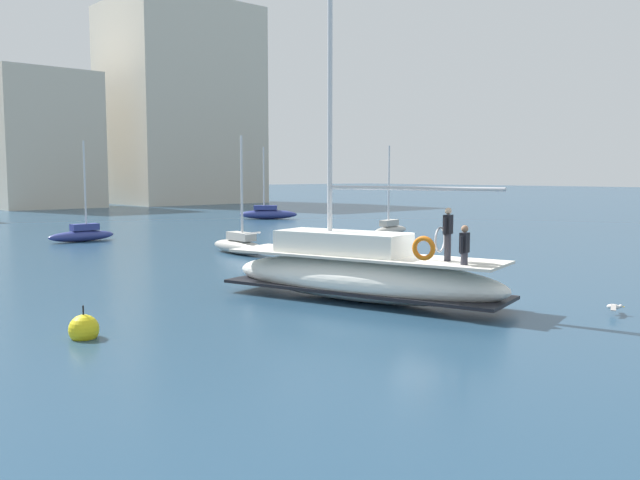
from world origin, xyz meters
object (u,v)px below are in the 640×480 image
(main_sailboat, at_px, (360,272))
(moored_sloop_near, at_px, (268,213))
(moored_cutter_right, at_px, (239,245))
(moored_ketch_distant, at_px, (82,234))
(seagull, at_px, (614,307))
(mooring_buoy, at_px, (84,329))
(moored_catamaran, at_px, (390,229))

(main_sailboat, xyz_separation_m, moored_sloop_near, (21.56, 33.25, -0.37))
(moored_cutter_right, relative_size, moored_ketch_distant, 0.99)
(moored_ketch_distant, xyz_separation_m, seagull, (2.97, -30.91, -0.23))
(seagull, xyz_separation_m, mooring_buoy, (-12.48, 7.41, -0.02))
(main_sailboat, xyz_separation_m, seagull, (3.88, -6.43, -0.67))
(main_sailboat, xyz_separation_m, mooring_buoy, (-8.60, 0.97, -0.69))
(moored_ketch_distant, height_order, seagull, moored_ketch_distant)
(moored_ketch_distant, relative_size, seagull, 6.84)
(main_sailboat, xyz_separation_m, moored_ketch_distant, (0.91, 24.47, -0.44))
(moored_catamaran, bearing_deg, seagull, -123.03)
(moored_catamaran, height_order, seagull, moored_catamaran)
(mooring_buoy, bearing_deg, main_sailboat, -6.46)
(main_sailboat, distance_m, moored_catamaran, 23.13)
(moored_cutter_right, distance_m, mooring_buoy, 17.60)
(moored_cutter_right, bearing_deg, moored_ketch_distant, 106.43)
(moored_catamaran, bearing_deg, moored_ketch_distant, 150.22)
(moored_ketch_distant, bearing_deg, main_sailboat, -92.13)
(moored_cutter_right, xyz_separation_m, moored_ketch_distant, (-3.40, 11.54, -0.02))
(moored_sloop_near, xyz_separation_m, moored_catamaran, (-3.83, -18.40, -0.08))
(mooring_buoy, bearing_deg, moored_sloop_near, 46.95)
(moored_sloop_near, xyz_separation_m, seagull, (-17.67, -39.68, -0.30))
(main_sailboat, height_order, mooring_buoy, main_sailboat)
(moored_ketch_distant, bearing_deg, moored_sloop_near, 23.03)
(main_sailboat, distance_m, moored_ketch_distant, 24.49)
(moored_sloop_near, distance_m, mooring_buoy, 44.17)
(moored_sloop_near, distance_m, seagull, 43.44)
(moored_cutter_right, height_order, seagull, moored_cutter_right)
(moored_sloop_near, bearing_deg, main_sailboat, -122.96)
(seagull, bearing_deg, moored_cutter_right, 88.72)
(seagull, height_order, mooring_buoy, mooring_buoy)
(moored_catamaran, bearing_deg, main_sailboat, -140.03)
(moored_sloop_near, relative_size, moored_ketch_distant, 1.07)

